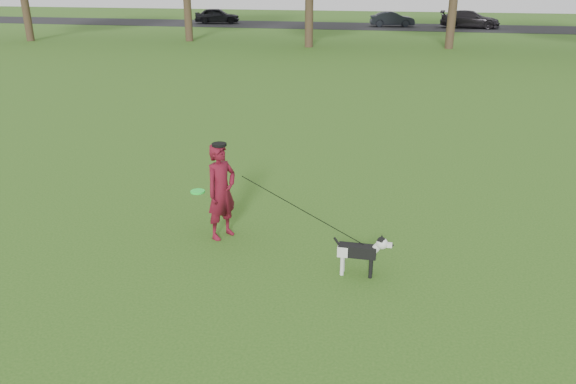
% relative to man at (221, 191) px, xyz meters
% --- Properties ---
extents(ground, '(120.00, 120.00, 0.00)m').
position_rel_man_xyz_m(ground, '(0.93, -0.20, -0.79)').
color(ground, '#285116').
rests_on(ground, ground).
extents(road, '(120.00, 7.00, 0.02)m').
position_rel_man_xyz_m(road, '(0.93, 39.80, -0.78)').
color(road, black).
rests_on(road, ground).
extents(man, '(0.61, 0.69, 1.58)m').
position_rel_man_xyz_m(man, '(0.00, 0.00, 0.00)').
color(man, '#560C1C').
rests_on(man, ground).
extents(dog, '(0.85, 0.17, 0.65)m').
position_rel_man_xyz_m(dog, '(2.33, -0.80, -0.40)').
color(dog, black).
rests_on(dog, ground).
extents(car_left, '(4.00, 2.28, 1.28)m').
position_rel_man_xyz_m(car_left, '(-13.59, 39.80, -0.13)').
color(car_left, black).
rests_on(car_left, road).
extents(car_mid, '(3.67, 1.80, 1.16)m').
position_rel_man_xyz_m(car_mid, '(1.17, 39.80, -0.19)').
color(car_mid, black).
rests_on(car_mid, road).
extents(car_right, '(4.70, 2.26, 1.32)m').
position_rel_man_xyz_m(car_right, '(7.16, 39.80, -0.11)').
color(car_right, black).
rests_on(car_right, road).
extents(man_held_items, '(2.92, 0.92, 1.16)m').
position_rel_man_xyz_m(man_held_items, '(1.41, -0.43, -0.03)').
color(man_held_items, '#1FFB3E').
rests_on(man_held_items, ground).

